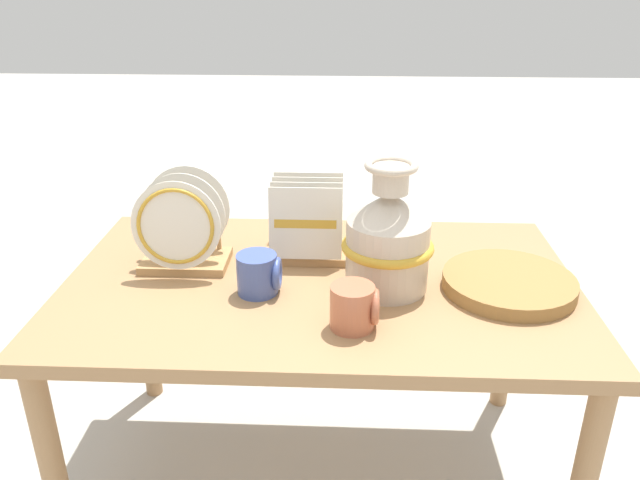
% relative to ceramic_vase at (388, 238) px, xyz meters
% --- Properties ---
extents(ground_plane, '(14.00, 14.00, 0.00)m').
position_rel_ceramic_vase_xyz_m(ground_plane, '(-0.17, 0.03, -0.78)').
color(ground_plane, '#B2ADA3').
extents(display_table, '(1.30, 0.80, 0.65)m').
position_rel_ceramic_vase_xyz_m(display_table, '(-0.17, 0.03, -0.21)').
color(display_table, '#9E754C').
rests_on(display_table, ground_plane).
extents(ceramic_vase, '(0.23, 0.23, 0.32)m').
position_rel_ceramic_vase_xyz_m(ceramic_vase, '(0.00, 0.00, 0.00)').
color(ceramic_vase, beige).
rests_on(ceramic_vase, display_table).
extents(dish_rack_round_plates, '(0.23, 0.17, 0.25)m').
position_rel_ceramic_vase_xyz_m(dish_rack_round_plates, '(-0.53, 0.09, -0.04)').
color(dish_rack_round_plates, tan).
rests_on(dish_rack_round_plates, display_table).
extents(dish_rack_square_plates, '(0.23, 0.16, 0.22)m').
position_rel_ceramic_vase_xyz_m(dish_rack_square_plates, '(-0.21, 0.17, -0.06)').
color(dish_rack_square_plates, tan).
rests_on(dish_rack_square_plates, display_table).
extents(wicker_charger_stack, '(0.32, 0.32, 0.04)m').
position_rel_ceramic_vase_xyz_m(wicker_charger_stack, '(0.30, -0.00, -0.12)').
color(wicker_charger_stack, olive).
rests_on(wicker_charger_stack, display_table).
extents(mug_cobalt_glaze, '(0.11, 0.10, 0.10)m').
position_rel_ceramic_vase_xyz_m(mug_cobalt_glaze, '(-0.31, -0.04, -0.08)').
color(mug_cobalt_glaze, '#42569E').
rests_on(mug_cobalt_glaze, display_table).
extents(mug_terracotta_glaze, '(0.11, 0.10, 0.10)m').
position_rel_ceramic_vase_xyz_m(mug_terracotta_glaze, '(-0.08, -0.19, -0.08)').
color(mug_terracotta_glaze, '#B76647').
rests_on(mug_terracotta_glaze, display_table).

